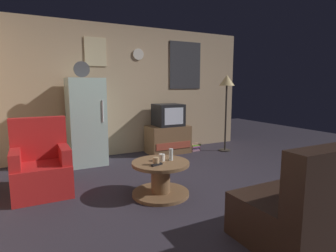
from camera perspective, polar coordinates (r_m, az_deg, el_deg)
The scene contains 14 objects.
ground_plane at distance 3.66m, azimuth 5.53°, elevation -13.68°, with size 12.00×12.00×0.00m, color #2D2833.
wall_with_art at distance 5.61m, azimuth -7.94°, elevation 7.31°, with size 5.20×0.12×2.53m.
fridge at distance 4.97m, azimuth -16.68°, elevation 0.92°, with size 0.60×0.62×1.77m.
tv_stand at distance 5.63m, azimuth -0.04°, elevation -2.77°, with size 0.84×0.53×0.56m.
crt_tv at distance 5.55m, azimuth 0.04°, elevation 2.31°, with size 0.54×0.51×0.44m.
standing_lamp at distance 5.82m, azimuth 12.13°, elevation 8.10°, with size 0.32×0.32×1.59m.
coffee_table at distance 3.51m, azimuth -1.55°, elevation -10.85°, with size 0.72×0.72×0.43m.
wine_glass at distance 3.49m, azimuth 0.62°, elevation -5.95°, with size 0.05×0.05×0.15m, color silver.
mug_ceramic_white at distance 3.47m, azimuth -1.28°, elevation -6.56°, with size 0.08×0.08×0.09m, color silver.
mug_ceramic_tan at distance 3.31m, azimuth -2.46°, elevation -7.31°, with size 0.08×0.08×0.09m, color tan.
remote_control at distance 3.29m, azimuth -2.36°, elevation -8.01°, with size 0.15×0.04×0.02m, color black.
armchair at distance 3.90m, azimuth -24.90°, elevation -7.77°, with size 0.68×0.68×0.96m.
couch at distance 3.02m, azimuth 30.84°, elevation -13.40°, with size 1.70×0.80×0.92m.
book_stack at distance 5.86m, azimuth 5.62°, elevation -4.39°, with size 0.22×0.17×0.15m.
Camera 1 is at (-1.85, -2.84, 1.37)m, focal length 29.27 mm.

